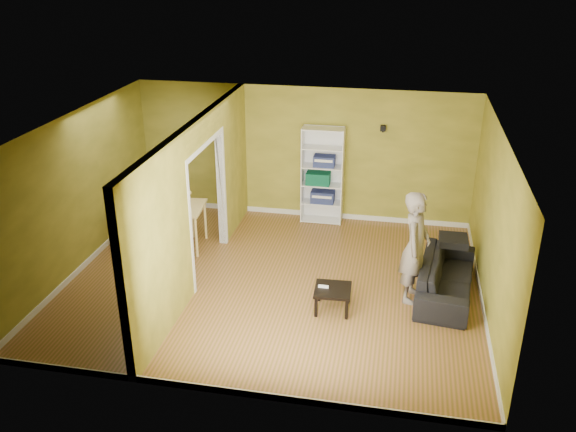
{
  "coord_description": "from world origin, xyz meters",
  "views": [
    {
      "loc": [
        1.87,
        -8.36,
        4.96
      ],
      "look_at": [
        0.2,
        0.2,
        1.1
      ],
      "focal_mm": 38.0,
      "sensor_mm": 36.0,
      "label": 1
    }
  ],
  "objects_px": {
    "person": "(416,238)",
    "chair_left": "(130,218)",
    "chair_far": "(185,211)",
    "dining_table": "(168,210)",
    "coffee_table": "(333,292)",
    "sofa": "(447,272)",
    "bookshelf": "(323,175)",
    "chair_near": "(156,236)"
  },
  "relations": [
    {
      "from": "chair_left",
      "to": "chair_near",
      "type": "distance_m",
      "value": 0.94
    },
    {
      "from": "bookshelf",
      "to": "chair_left",
      "type": "xyz_separation_m",
      "value": [
        -3.26,
        -1.68,
        -0.45
      ]
    },
    {
      "from": "coffee_table",
      "to": "bookshelf",
      "type": "bearing_deg",
      "value": 100.89
    },
    {
      "from": "chair_left",
      "to": "chair_far",
      "type": "distance_m",
      "value": 1.01
    },
    {
      "from": "person",
      "to": "chair_left",
      "type": "bearing_deg",
      "value": 90.8
    },
    {
      "from": "person",
      "to": "bookshelf",
      "type": "distance_m",
      "value": 3.19
    },
    {
      "from": "sofa",
      "to": "person",
      "type": "height_order",
      "value": "person"
    },
    {
      "from": "sofa",
      "to": "coffee_table",
      "type": "xyz_separation_m",
      "value": [
        -1.67,
        -0.81,
        -0.07
      ]
    },
    {
      "from": "sofa",
      "to": "chair_near",
      "type": "xyz_separation_m",
      "value": [
        -4.81,
        0.15,
        0.09
      ]
    },
    {
      "from": "coffee_table",
      "to": "chair_left",
      "type": "relative_size",
      "value": 0.55
    },
    {
      "from": "person",
      "to": "chair_far",
      "type": "bearing_deg",
      "value": 81.83
    },
    {
      "from": "chair_near",
      "to": "dining_table",
      "type": "bearing_deg",
      "value": 92.62
    },
    {
      "from": "person",
      "to": "coffee_table",
      "type": "relative_size",
      "value": 3.83
    },
    {
      "from": "coffee_table",
      "to": "sofa",
      "type": "bearing_deg",
      "value": 25.85
    },
    {
      "from": "bookshelf",
      "to": "chair_left",
      "type": "bearing_deg",
      "value": -152.8
    },
    {
      "from": "coffee_table",
      "to": "chair_near",
      "type": "bearing_deg",
      "value": 163.04
    },
    {
      "from": "sofa",
      "to": "dining_table",
      "type": "relative_size",
      "value": 1.59
    },
    {
      "from": "coffee_table",
      "to": "chair_near",
      "type": "xyz_separation_m",
      "value": [
        -3.15,
        0.96,
        0.16
      ]
    },
    {
      "from": "person",
      "to": "coffee_table",
      "type": "bearing_deg",
      "value": 127.97
    },
    {
      "from": "chair_left",
      "to": "bookshelf",
      "type": "bearing_deg",
      "value": 136.57
    },
    {
      "from": "coffee_table",
      "to": "chair_left",
      "type": "height_order",
      "value": "chair_left"
    },
    {
      "from": "sofa",
      "to": "chair_far",
      "type": "relative_size",
      "value": 2.14
    },
    {
      "from": "sofa",
      "to": "chair_left",
      "type": "xyz_separation_m",
      "value": [
        -5.55,
        0.74,
        0.11
      ]
    },
    {
      "from": "chair_far",
      "to": "sofa",
      "type": "bearing_deg",
      "value": 155.07
    },
    {
      "from": "chair_left",
      "to": "chair_far",
      "type": "bearing_deg",
      "value": 141.36
    },
    {
      "from": "sofa",
      "to": "chair_far",
      "type": "xyz_separation_m",
      "value": [
        -4.69,
        1.27,
        0.09
      ]
    },
    {
      "from": "person",
      "to": "chair_far",
      "type": "xyz_separation_m",
      "value": [
        -4.17,
        1.52,
        -0.56
      ]
    },
    {
      "from": "sofa",
      "to": "person",
      "type": "relative_size",
      "value": 0.97
    },
    {
      "from": "chair_near",
      "to": "chair_far",
      "type": "height_order",
      "value": "chair_far"
    },
    {
      "from": "bookshelf",
      "to": "chair_far",
      "type": "bearing_deg",
      "value": -154.62
    },
    {
      "from": "person",
      "to": "dining_table",
      "type": "relative_size",
      "value": 1.64
    },
    {
      "from": "chair_left",
      "to": "chair_far",
      "type": "relative_size",
      "value": 1.06
    },
    {
      "from": "dining_table",
      "to": "person",
      "type": "bearing_deg",
      "value": -12.86
    },
    {
      "from": "coffee_table",
      "to": "chair_far",
      "type": "distance_m",
      "value": 3.68
    },
    {
      "from": "coffee_table",
      "to": "chair_far",
      "type": "height_order",
      "value": "chair_far"
    },
    {
      "from": "dining_table",
      "to": "coffee_table",
      "type": "bearing_deg",
      "value": -26.16
    },
    {
      "from": "chair_far",
      "to": "chair_left",
      "type": "bearing_deg",
      "value": 22.26
    },
    {
      "from": "bookshelf",
      "to": "coffee_table",
      "type": "relative_size",
      "value": 3.53
    },
    {
      "from": "person",
      "to": "chair_left",
      "type": "distance_m",
      "value": 5.15
    },
    {
      "from": "sofa",
      "to": "person",
      "type": "bearing_deg",
      "value": 122.19
    },
    {
      "from": "chair_left",
      "to": "chair_far",
      "type": "xyz_separation_m",
      "value": [
        0.86,
        0.54,
        -0.03
      ]
    },
    {
      "from": "dining_table",
      "to": "chair_left",
      "type": "xyz_separation_m",
      "value": [
        -0.75,
        0.0,
        -0.21
      ]
    }
  ]
}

